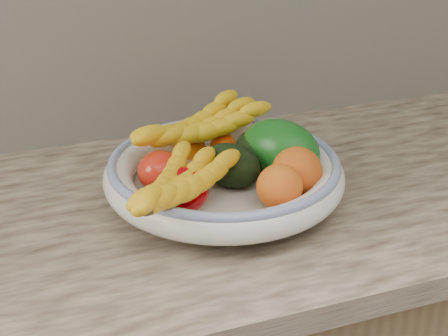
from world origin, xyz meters
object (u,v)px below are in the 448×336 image
fruit_bowl (224,174)px  green_mango (280,150)px  banana_bunch_back (197,132)px  banana_bunch_front (178,189)px

fruit_bowl → green_mango: size_ratio=2.76×
fruit_bowl → banana_bunch_back: (-0.01, 0.10, 0.04)m
green_mango → banana_bunch_back: green_mango is taller
green_mango → banana_bunch_back: size_ratio=0.50×
banana_bunch_front → green_mango: bearing=-24.4°
green_mango → banana_bunch_front: green_mango is taller
banana_bunch_back → banana_bunch_front: (-0.09, -0.18, -0.01)m
fruit_bowl → banana_bunch_front: (-0.10, -0.08, 0.03)m
banana_bunch_back → green_mango: bearing=-61.9°
fruit_bowl → banana_bunch_front: bearing=-140.6°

